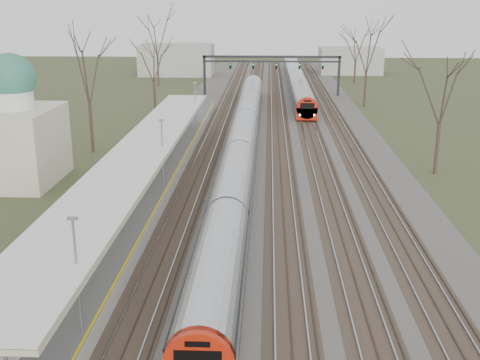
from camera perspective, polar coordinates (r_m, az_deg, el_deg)
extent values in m
cube|color=#474442|center=(64.16, 2.79, 3.99)|extent=(24.00, 160.00, 0.10)
cube|color=#4C3828|center=(64.42, -2.57, 4.08)|extent=(2.60, 160.00, 0.06)
cube|color=gray|center=(64.47, -3.21, 4.15)|extent=(0.07, 160.00, 0.12)
cube|color=gray|center=(64.34, -1.93, 4.14)|extent=(0.07, 160.00, 0.12)
cube|color=#4C3828|center=(64.19, 0.55, 4.06)|extent=(2.60, 160.00, 0.06)
cube|color=gray|center=(64.21, -0.09, 4.12)|extent=(0.07, 160.00, 0.12)
cube|color=gray|center=(64.15, 1.19, 4.11)|extent=(0.07, 160.00, 0.12)
cube|color=#4C3828|center=(64.16, 3.69, 4.02)|extent=(2.60, 160.00, 0.06)
cube|color=gray|center=(64.13, 3.04, 4.09)|extent=(0.07, 160.00, 0.12)
cube|color=gray|center=(64.16, 4.33, 4.07)|extent=(0.07, 160.00, 0.12)
cube|color=#4C3828|center=(64.32, 6.81, 3.96)|extent=(2.60, 160.00, 0.06)
cube|color=gray|center=(64.25, 6.17, 4.04)|extent=(0.07, 160.00, 0.12)
cube|color=gray|center=(64.36, 7.45, 4.01)|extent=(0.07, 160.00, 0.12)
cube|color=#4C3828|center=(64.66, 9.91, 3.90)|extent=(2.60, 160.00, 0.06)
cube|color=gray|center=(64.56, 9.28, 3.97)|extent=(0.07, 160.00, 0.12)
cube|color=gray|center=(64.74, 10.55, 3.95)|extent=(0.07, 160.00, 0.12)
cube|color=#9E9B93|center=(47.94, -8.10, 0.00)|extent=(3.50, 69.00, 1.00)
cylinder|color=slate|center=(22.90, -21.39, -15.14)|extent=(0.14, 0.14, 3.00)
cylinder|color=slate|center=(29.49, -15.22, -7.17)|extent=(0.14, 0.14, 3.00)
cylinder|color=slate|center=(36.65, -11.50, -2.17)|extent=(0.14, 0.14, 3.00)
cylinder|color=slate|center=(44.10, -9.03, 1.18)|extent=(0.14, 0.14, 3.00)
cylinder|color=slate|center=(51.71, -7.28, 3.55)|extent=(0.14, 0.14, 3.00)
cylinder|color=slate|center=(59.43, -5.98, 5.31)|extent=(0.14, 0.14, 3.00)
cube|color=silver|center=(42.76, -9.39, 2.82)|extent=(4.10, 50.00, 0.12)
cube|color=#BEB893|center=(42.80, -9.38, 2.60)|extent=(4.10, 50.00, 0.25)
cylinder|color=silver|center=(50.21, -20.80, 7.68)|extent=(3.20, 3.20, 2.50)
sphere|color=#286557|center=(50.06, -20.94, 9.03)|extent=(3.80, 3.80, 3.80)
cube|color=black|center=(93.78, -3.38, 9.85)|extent=(0.35, 0.35, 6.00)
cube|color=black|center=(93.86, 9.35, 9.67)|extent=(0.35, 0.35, 6.00)
cube|color=black|center=(92.96, 3.01, 11.59)|extent=(21.00, 0.35, 0.35)
cube|color=black|center=(93.02, 3.01, 11.16)|extent=(21.00, 0.25, 0.25)
cube|color=black|center=(93.08, -0.92, 10.75)|extent=(0.32, 0.22, 0.85)
sphere|color=#0CFF19|center=(92.91, -0.92, 10.90)|extent=(0.16, 0.16, 0.16)
cube|color=black|center=(92.92, 1.27, 10.74)|extent=(0.32, 0.22, 0.85)
sphere|color=#0CFF19|center=(92.76, 1.27, 10.89)|extent=(0.16, 0.16, 0.16)
cube|color=black|center=(92.90, 3.47, 10.71)|extent=(0.32, 0.22, 0.85)
sphere|color=#0CFF19|center=(92.73, 3.47, 10.86)|extent=(0.16, 0.16, 0.16)
cube|color=black|center=(93.01, 5.67, 10.67)|extent=(0.32, 0.22, 0.85)
sphere|color=#0CFF19|center=(92.84, 5.67, 10.82)|extent=(0.16, 0.16, 0.16)
cube|color=black|center=(93.25, 7.85, 10.61)|extent=(0.32, 0.22, 0.85)
sphere|color=#0CFF19|center=(93.08, 7.86, 10.76)|extent=(0.16, 0.16, 0.16)
cylinder|color=#2D231C|center=(59.25, -13.92, 4.85)|extent=(0.30, 0.30, 4.95)
cylinder|color=#2D231C|center=(52.92, 18.17, 2.87)|extent=(0.30, 0.30, 4.50)
cube|color=#B1B4BC|center=(57.49, 0.30, 3.59)|extent=(2.55, 75.00, 1.60)
cylinder|color=#B1B4BC|center=(57.34, 0.30, 4.22)|extent=(2.60, 74.70, 2.60)
cube|color=black|center=(57.32, 0.30, 4.32)|extent=(2.62, 74.40, 0.55)
cube|color=black|center=(22.08, -4.02, -16.55)|extent=(1.70, 0.12, 0.70)
cube|color=black|center=(57.71, 0.30, 2.69)|extent=(1.80, 74.00, 0.35)
cube|color=#B1B4BC|center=(102.41, 5.37, 9.31)|extent=(2.55, 60.00, 1.60)
cylinder|color=#B1B4BC|center=(102.33, 5.38, 9.67)|extent=(2.60, 59.70, 2.60)
cube|color=black|center=(102.32, 5.38, 9.73)|extent=(2.62, 59.40, 0.55)
cube|color=#B21D0A|center=(72.90, 6.37, 6.25)|extent=(2.55, 0.50, 1.50)
cylinder|color=#B21D0A|center=(72.83, 6.38, 6.80)|extent=(2.60, 0.60, 2.60)
cube|color=black|center=(72.51, 6.40, 7.00)|extent=(1.70, 0.12, 0.70)
sphere|color=white|center=(72.68, 5.70, 6.16)|extent=(0.22, 0.22, 0.22)
sphere|color=white|center=(72.78, 7.04, 6.13)|extent=(0.22, 0.22, 0.22)
cube|color=black|center=(102.53, 5.35, 8.80)|extent=(1.80, 59.00, 0.35)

